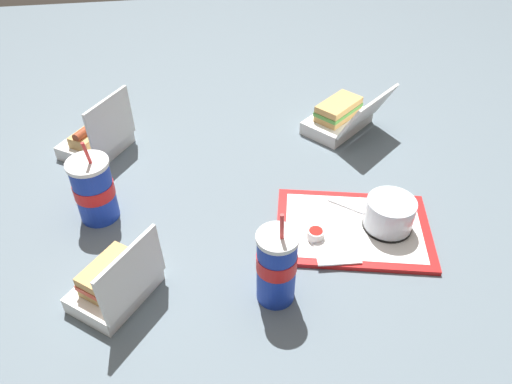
# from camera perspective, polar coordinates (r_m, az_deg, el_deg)

# --- Properties ---
(ground_plane) EXTENTS (3.20, 3.20, 0.00)m
(ground_plane) POSITION_cam_1_polar(r_m,az_deg,el_deg) (1.28, 0.66, -1.56)
(ground_plane) COLOR slate
(food_tray) EXTENTS (0.42, 0.34, 0.01)m
(food_tray) POSITION_cam_1_polar(r_m,az_deg,el_deg) (1.24, 11.02, -4.12)
(food_tray) COLOR red
(food_tray) RESTS_ON ground_plane
(cake_container) EXTENTS (0.12, 0.12, 0.08)m
(cake_container) POSITION_cam_1_polar(r_m,az_deg,el_deg) (1.22, 14.99, -2.51)
(cake_container) COLOR black
(cake_container) RESTS_ON food_tray
(ketchup_cup) EXTENTS (0.04, 0.04, 0.02)m
(ketchup_cup) POSITION_cam_1_polar(r_m,az_deg,el_deg) (1.18, 6.83, -4.79)
(ketchup_cup) COLOR white
(ketchup_cup) RESTS_ON food_tray
(napkin_stack) EXTENTS (0.11, 0.11, 0.00)m
(napkin_stack) POSITION_cam_1_polar(r_m,az_deg,el_deg) (1.17, 9.12, -6.38)
(napkin_stack) COLOR white
(napkin_stack) RESTS_ON food_tray
(plastic_fork) EXTENTS (0.09, 0.08, 0.00)m
(plastic_fork) POSITION_cam_1_polar(r_m,az_deg,el_deg) (1.28, 10.47, -1.62)
(plastic_fork) COLOR white
(plastic_fork) RESTS_ON food_tray
(clamshell_sandwich_corner) EXTENTS (0.21, 0.22, 0.16)m
(clamshell_sandwich_corner) POSITION_cam_1_polar(r_m,az_deg,el_deg) (1.09, -15.77, -9.96)
(clamshell_sandwich_corner) COLOR white
(clamshell_sandwich_corner) RESTS_ON ground_plane
(clamshell_sandwich_front) EXTENTS (0.29, 0.29, 0.16)m
(clamshell_sandwich_front) POSITION_cam_1_polar(r_m,az_deg,el_deg) (1.57, 9.66, 8.46)
(clamshell_sandwich_front) COLOR white
(clamshell_sandwich_front) RESTS_ON ground_plane
(clamshell_hotdog_center) EXTENTS (0.23, 0.23, 0.19)m
(clamshell_hotdog_center) POSITION_cam_1_polar(r_m,az_deg,el_deg) (1.52, -17.73, 5.80)
(clamshell_hotdog_center) COLOR white
(clamshell_hotdog_center) RESTS_ON ground_plane
(soda_cup_left) EXTENTS (0.10, 0.10, 0.23)m
(soda_cup_left) POSITION_cam_1_polar(r_m,az_deg,el_deg) (1.26, -18.03, 0.27)
(soda_cup_left) COLOR #1938B7
(soda_cup_left) RESTS_ON ground_plane
(soda_cup_corner) EXTENTS (0.09, 0.09, 0.24)m
(soda_cup_corner) POSITION_cam_1_polar(r_m,az_deg,el_deg) (1.01, 2.36, -8.46)
(soda_cup_corner) COLOR #1938B7
(soda_cup_corner) RESTS_ON ground_plane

